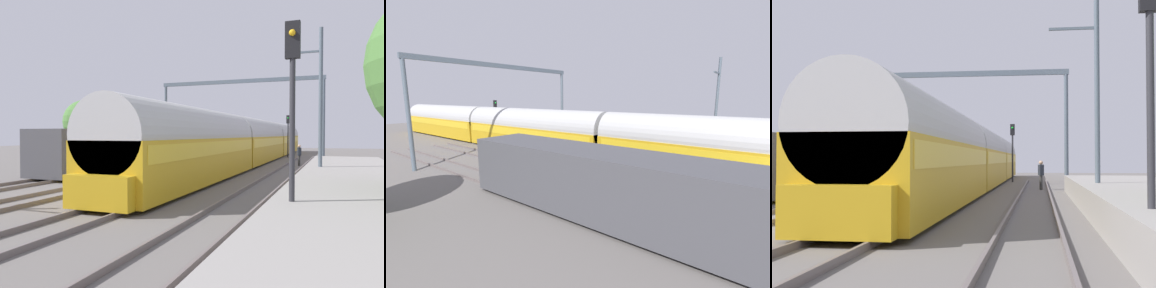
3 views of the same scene
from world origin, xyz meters
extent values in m
plane|color=#67625E|center=(0.00, 0.00, 0.00)|extent=(120.00, 120.00, 0.00)
cube|color=#665C5A|center=(-1.20, 0.00, 0.08)|extent=(0.08, 60.00, 0.16)
cube|color=#665C5A|center=(1.20, 0.00, 0.08)|extent=(0.08, 60.00, 0.16)
cube|color=#665C5A|center=(2.64, 0.00, 0.08)|extent=(0.08, 60.00, 0.16)
cube|color=#665C5A|center=(5.04, 0.00, 0.08)|extent=(0.08, 60.00, 0.16)
cube|color=#665C5A|center=(6.48, 0.00, 0.08)|extent=(0.08, 60.00, 0.16)
cube|color=gold|center=(1.92, 3.67, 1.26)|extent=(2.90, 16.00, 2.20)
cube|color=gold|center=(1.92, 3.67, 1.89)|extent=(2.93, 15.36, 0.64)
cylinder|color=#B4B4B4|center=(1.92, 3.67, 2.56)|extent=(2.84, 16.00, 2.84)
cube|color=gold|center=(1.92, 20.02, 1.26)|extent=(2.90, 16.00, 2.20)
cube|color=gold|center=(1.92, 20.02, 1.89)|extent=(2.93, 15.36, 0.64)
cylinder|color=#B4B4B4|center=(1.92, 20.02, 2.56)|extent=(2.84, 16.00, 2.84)
cube|color=gold|center=(1.92, 36.37, 1.26)|extent=(2.90, 16.00, 2.20)
cube|color=gold|center=(1.92, 36.37, 1.89)|extent=(2.93, 15.36, 0.64)
cylinder|color=#B4B4B4|center=(1.92, 36.37, 2.56)|extent=(2.84, 16.00, 2.84)
cube|color=gold|center=(1.92, -4.58, 0.71)|extent=(2.40, 0.50, 1.10)
cube|color=#47474C|center=(-5.76, 7.73, 1.51)|extent=(2.80, 13.00, 2.70)
cube|color=black|center=(-5.76, 7.73, 0.21)|extent=(2.52, 11.96, 0.10)
cylinder|color=#343434|center=(6.07, 17.21, 0.42)|extent=(0.23, 0.23, 0.85)
cube|color=#232833|center=(6.07, 17.21, 1.17)|extent=(0.36, 0.46, 0.64)
sphere|color=tan|center=(6.07, 17.21, 1.61)|extent=(0.24, 0.24, 0.24)
cylinder|color=#2D2D33|center=(7.96, -5.11, 2.21)|extent=(0.14, 0.14, 4.42)
cylinder|color=#2D2D33|center=(3.84, 28.28, 1.88)|extent=(0.14, 0.14, 3.76)
cube|color=black|center=(3.84, 28.28, 4.21)|extent=(0.36, 0.20, 0.90)
sphere|color=#19D133|center=(3.84, 28.16, 4.35)|extent=(0.16, 0.16, 0.16)
cylinder|color=#525F6C|center=(-7.76, 21.36, 3.75)|extent=(0.28, 0.28, 7.50)
cylinder|color=#525F6C|center=(7.76, 21.36, 3.75)|extent=(0.28, 0.28, 7.50)
cube|color=#525F6C|center=(0.00, 21.36, 7.68)|extent=(15.92, 0.24, 0.36)
cylinder|color=#525F6C|center=(8.16, 5.77, 4.00)|extent=(0.20, 0.20, 8.00)
cube|color=#525F6C|center=(7.26, 5.77, 6.80)|extent=(1.80, 0.10, 0.10)
camera|label=1|loc=(9.02, -14.79, 2.56)|focal=35.75mm
camera|label=2|loc=(-14.78, 1.49, 5.07)|focal=24.80mm
camera|label=3|loc=(5.99, -15.04, 1.76)|focal=50.32mm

